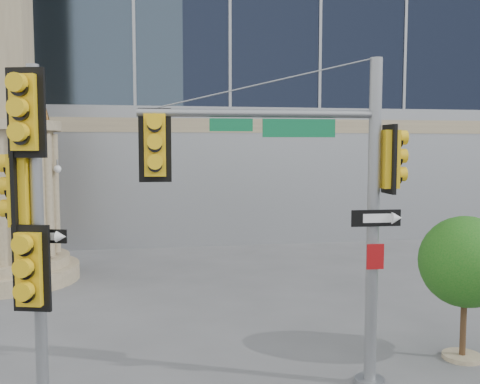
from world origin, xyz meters
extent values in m
cylinder|color=gray|center=(-6.00, 9.00, 0.25)|extent=(4.40, 4.40, 0.50)
cylinder|color=gray|center=(-6.00, 9.00, 0.65)|extent=(3.80, 3.80, 0.30)
cylinder|color=gray|center=(-6.00, 9.00, 2.80)|extent=(3.00, 3.00, 4.00)
cylinder|color=gray|center=(-6.00, 9.00, 4.95)|extent=(3.50, 3.50, 0.30)
cone|color=#472D14|center=(-4.70, 9.00, 5.35)|extent=(0.24, 0.24, 0.50)
cylinder|color=slate|center=(2.33, -0.05, 0.06)|extent=(0.54, 0.54, 0.12)
cylinder|color=slate|center=(2.33, -0.05, 2.92)|extent=(0.21, 0.21, 5.84)
cylinder|color=slate|center=(0.29, 0.03, 4.86)|extent=(4.09, 0.29, 0.14)
cube|color=#0C6C3C|center=(0.97, -0.02, 4.62)|extent=(1.26, 0.09, 0.31)
cube|color=yellow|center=(-1.46, 0.09, 4.33)|extent=(0.54, 0.29, 1.22)
cube|color=yellow|center=(2.60, -0.06, 4.08)|extent=(0.29, 0.54, 1.22)
cube|color=black|center=(2.32, -0.19, 3.06)|extent=(0.90, 0.06, 0.29)
cube|color=#9A0E11|center=(2.32, -0.19, 2.38)|extent=(0.31, 0.04, 0.45)
cylinder|color=slate|center=(-3.38, 0.27, 2.81)|extent=(0.20, 0.20, 5.62)
cube|color=yellow|center=(-3.45, 0.03, 4.83)|extent=(0.68, 0.47, 1.40)
cube|color=yellow|center=(-3.62, 0.34, 3.60)|extent=(0.47, 0.68, 1.40)
cube|color=yellow|center=(-3.45, 0.03, 2.36)|extent=(0.68, 0.47, 1.40)
cube|color=black|center=(-3.22, 0.08, 2.87)|extent=(0.68, 0.23, 0.22)
cylinder|color=gray|center=(4.67, 0.73, 0.04)|extent=(0.79, 0.79, 0.09)
cylinder|color=#382314|center=(4.67, 0.73, 0.79)|extent=(0.12, 0.12, 1.57)
sphere|color=#155814|center=(4.67, 0.73, 2.01)|extent=(1.83, 1.83, 1.83)
sphere|color=#155814|center=(5.07, 0.95, 1.75)|extent=(1.13, 1.13, 1.13)
sphere|color=#155814|center=(4.37, 0.52, 1.79)|extent=(0.96, 0.96, 0.96)
camera|label=1|loc=(-1.63, -8.85, 4.31)|focal=40.00mm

